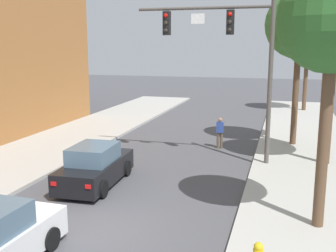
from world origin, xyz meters
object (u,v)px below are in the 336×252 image
(street_tree_second, at_px, (336,32))
(street_tree_third, at_px, (300,25))
(street_tree_nearest, at_px, (333,21))
(pedestrian_crossing_road, at_px, (220,131))
(car_lead_black, at_px, (95,167))
(traffic_signal_mast, at_px, (232,46))
(street_tree_farthest, at_px, (308,42))

(street_tree_second, height_order, street_tree_third, street_tree_third)
(street_tree_second, bearing_deg, street_tree_nearest, -96.56)
(street_tree_third, bearing_deg, pedestrian_crossing_road, -158.79)
(street_tree_nearest, relative_size, street_tree_third, 0.92)
(pedestrian_crossing_road, height_order, street_tree_third, street_tree_third)
(car_lead_black, height_order, street_tree_third, street_tree_third)
(street_tree_nearest, distance_m, street_tree_second, 7.01)
(traffic_signal_mast, bearing_deg, street_tree_farthest, 76.93)
(car_lead_black, relative_size, pedestrian_crossing_road, 2.63)
(pedestrian_crossing_road, distance_m, street_tree_nearest, 11.15)
(street_tree_second, bearing_deg, car_lead_black, -150.03)
(car_lead_black, xyz_separation_m, street_tree_second, (8.84, 5.09, 5.17))
(street_tree_farthest, bearing_deg, traffic_signal_mast, -103.07)
(car_lead_black, bearing_deg, street_tree_farthest, 68.17)
(street_tree_farthest, bearing_deg, street_tree_nearest, -91.09)
(traffic_signal_mast, height_order, street_tree_second, traffic_signal_mast)
(pedestrian_crossing_road, relative_size, street_tree_nearest, 0.22)
(car_lead_black, relative_size, street_tree_farthest, 0.59)
(car_lead_black, distance_m, street_tree_second, 11.44)
(street_tree_second, bearing_deg, traffic_signal_mast, -170.66)
(traffic_signal_mast, height_order, car_lead_black, traffic_signal_mast)
(traffic_signal_mast, xyz_separation_m, car_lead_black, (-4.58, -4.39, -4.60))
(pedestrian_crossing_road, xyz_separation_m, street_tree_third, (3.72, 1.44, 5.45))
(pedestrian_crossing_road, relative_size, street_tree_third, 0.20)
(street_tree_nearest, bearing_deg, street_tree_second, 83.44)
(car_lead_black, xyz_separation_m, pedestrian_crossing_road, (3.74, 7.09, 0.19))
(car_lead_black, xyz_separation_m, street_tree_third, (7.46, 8.53, 5.64))
(pedestrian_crossing_road, xyz_separation_m, street_tree_nearest, (4.30, -8.96, 5.07))
(street_tree_nearest, xyz_separation_m, street_tree_second, (0.80, 6.97, -0.08))
(traffic_signal_mast, bearing_deg, car_lead_black, -136.20)
(street_tree_third, xyz_separation_m, street_tree_farthest, (1.02, 12.62, -0.73))
(traffic_signal_mast, distance_m, street_tree_nearest, 7.18)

